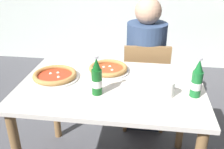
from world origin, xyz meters
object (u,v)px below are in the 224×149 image
Objects in this scene: chair_behind_table at (145,81)px; beer_bottle_center at (97,78)px; paper_cup at (168,89)px; napkin_with_cutlery at (166,81)px; diner_seated at (145,69)px; pizza_margherita_near at (55,76)px; beer_bottle_left at (197,80)px; pizza_marinara_far at (108,69)px; dining_table_main at (111,100)px.

chair_behind_table is 0.87m from beer_bottle_center.
napkin_with_cutlery is at bearing 89.27° from paper_cup.
pizza_margherita_near is at bearing -134.26° from diner_seated.
pizza_margherita_near is 3.41× the size of paper_cup.
diner_seated is 0.88m from beer_bottle_center.
chair_behind_table reaches higher than napkin_with_cutlery.
beer_bottle_left reaches higher than chair_behind_table.
beer_bottle_center reaches higher than napkin_with_cutlery.
chair_behind_table is at bearing 105.72° from napkin_with_cutlery.
pizza_marinara_far is (0.34, 0.16, 0.00)m from pizza_margherita_near.
pizza_margherita_near is 0.38m from pizza_marinara_far.
pizza_margherita_near is at bearing -175.30° from napkin_with_cutlery.
napkin_with_cutlery is at bearing -75.05° from diner_seated.
pizza_margherita_near reaches higher than dining_table_main.
napkin_with_cutlery reaches higher than dining_table_main.
beer_bottle_center is at bearing -26.81° from pizza_margherita_near.
chair_behind_table reaches higher than paper_cup.
chair_behind_table is at bearing 101.31° from paper_cup.
diner_seated is 4.89× the size of beer_bottle_left.
paper_cup is (-0.00, -0.20, 0.04)m from napkin_with_cutlery.
dining_table_main is 0.42m from pizza_margherita_near.
chair_behind_table is 0.57m from pizza_marinara_far.
beer_bottle_left is 1.00× the size of beer_bottle_center.
chair_behind_table reaches higher than dining_table_main.
beer_bottle_left is (0.91, -0.11, 0.08)m from pizza_margherita_near.
pizza_marinara_far is 0.42m from napkin_with_cutlery.
beer_bottle_left is at bearing -67.16° from diner_seated.
beer_bottle_left is 0.59m from beer_bottle_center.
pizza_margherita_near is 0.77m from paper_cup.
beer_bottle_center reaches higher than paper_cup.
pizza_margherita_near is (-0.61, -0.57, 0.29)m from chair_behind_table.
pizza_margherita_near is 0.38m from beer_bottle_center.
beer_bottle_left is at bearing -25.62° from pizza_marinara_far.
chair_behind_table is at bearing 56.81° from pizza_marinara_far.
beer_bottle_center is at bearing -93.13° from pizza_marinara_far.
beer_bottle_center reaches higher than dining_table_main.
beer_bottle_left is at bearing -6.88° from pizza_margherita_near.
pizza_margherita_near is at bearing -154.69° from pizza_marinara_far.
beer_bottle_center is at bearing -174.69° from beer_bottle_left.
dining_table_main is 0.99× the size of diner_seated.
paper_cup reaches higher than dining_table_main.
chair_behind_table is 3.44× the size of beer_bottle_center.
dining_table_main is at bearing 172.06° from beer_bottle_left.
paper_cup is at bearing -90.73° from napkin_with_cutlery.
beer_bottle_center reaches higher than pizza_margherita_near.
beer_bottle_left is (0.52, -0.07, 0.22)m from dining_table_main.
napkin_with_cutlery is at bearing -13.78° from pizza_marinara_far.
diner_seated reaches higher than pizza_margherita_near.
pizza_marinara_far is (-0.27, -0.41, 0.29)m from chair_behind_table.
chair_behind_table is at bearing 68.83° from beer_bottle_center.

